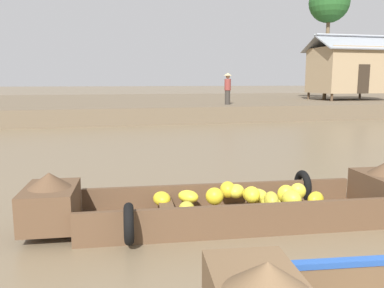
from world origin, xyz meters
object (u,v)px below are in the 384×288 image
palm_tree_near (329,3)px  vendor_person (228,87)px  banana_boat (231,203)px  stilt_house_mid_left (348,69)px

palm_tree_near → vendor_person: 10.52m
banana_boat → palm_tree_near: (13.20, 18.69, 6.75)m
banana_boat → stilt_house_mid_left: stilt_house_mid_left is taller
banana_boat → palm_tree_near: palm_tree_near is taller
stilt_house_mid_left → palm_tree_near: size_ratio=0.68×
banana_boat → vendor_person: size_ratio=3.40×
palm_tree_near → vendor_person: size_ratio=4.58×
stilt_house_mid_left → vendor_person: bearing=-161.0°
palm_tree_near → banana_boat: bearing=-125.2°
banana_boat → stilt_house_mid_left: 23.32m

